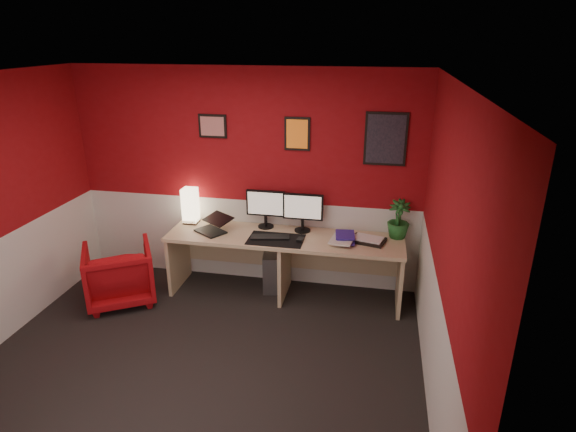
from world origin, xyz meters
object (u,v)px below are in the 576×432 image
at_px(pc_tower, 273,269).
at_px(zen_tray, 368,240).
at_px(desk, 285,266).
at_px(potted_plant, 399,219).
at_px(monitor_left, 265,203).
at_px(monitor_right, 303,207).
at_px(armchair, 119,274).
at_px(laptop, 210,223).
at_px(shoji_lamp, 190,207).

bearing_deg(pc_tower, zen_tray, -16.65).
relative_size(desk, potted_plant, 6.17).
xyz_separation_m(monitor_left, monitor_right, (0.43, -0.04, 0.00)).
height_order(monitor_right, armchair, monitor_right).
relative_size(desk, monitor_right, 4.48).
relative_size(desk, pc_tower, 5.78).
height_order(laptop, potted_plant, potted_plant).
distance_m(desk, zen_tray, 0.98).
xyz_separation_m(desk, potted_plant, (1.21, 0.21, 0.58)).
bearing_deg(pc_tower, laptop, -171.36).
bearing_deg(potted_plant, armchair, -167.43).
distance_m(laptop, monitor_left, 0.66).
distance_m(monitor_right, potted_plant, 1.05).
bearing_deg(monitor_right, desk, -132.06).
bearing_deg(pc_tower, shoji_lamp, 169.53).
height_order(laptop, zen_tray, laptop).
bearing_deg(monitor_right, monitor_left, 175.10).
distance_m(monitor_right, armchair, 2.16).
relative_size(laptop, potted_plant, 0.78).
bearing_deg(desk, shoji_lamp, 170.60).
distance_m(desk, armchair, 1.83).
distance_m(monitor_left, pc_tower, 0.80).
distance_m(monitor_right, pc_tower, 0.87).
relative_size(laptop, monitor_left, 0.57).
distance_m(shoji_lamp, monitor_left, 0.90).
distance_m(monitor_left, zen_tray, 1.22).
height_order(desk, pc_tower, desk).
bearing_deg(potted_plant, pc_tower, -178.44).
height_order(monitor_left, monitor_right, same).
relative_size(monitor_left, armchair, 0.81).
distance_m(desk, laptop, 0.96).
relative_size(laptop, armchair, 0.46).
xyz_separation_m(monitor_right, zen_tray, (0.74, -0.15, -0.28)).
bearing_deg(monitor_left, armchair, -155.74).
xyz_separation_m(zen_tray, armchair, (-2.68, -0.49, -0.42)).
xyz_separation_m(monitor_right, potted_plant, (1.04, 0.02, -0.08)).
bearing_deg(armchair, shoji_lamp, -164.48).
relative_size(desk, armchair, 3.61).
height_order(desk, shoji_lamp, shoji_lamp).
relative_size(monitor_left, zen_tray, 1.66).
relative_size(monitor_left, potted_plant, 1.38).
relative_size(potted_plant, armchair, 0.58).
xyz_separation_m(desk, pc_tower, (-0.18, 0.17, -0.14)).
bearing_deg(desk, pc_tower, 136.04).
bearing_deg(shoji_lamp, desk, -9.40).
height_order(desk, potted_plant, potted_plant).
xyz_separation_m(desk, shoji_lamp, (-1.15, 0.19, 0.56)).
relative_size(monitor_right, pc_tower, 1.29).
xyz_separation_m(monitor_left, potted_plant, (1.48, -0.01, -0.08)).
bearing_deg(monitor_right, zen_tray, -11.84).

